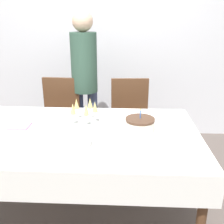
{
  "coord_description": "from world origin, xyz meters",
  "views": [
    {
      "loc": [
        0.32,
        -1.75,
        1.57
      ],
      "look_at": [
        0.22,
        0.11,
        0.89
      ],
      "focal_mm": 42.0,
      "sensor_mm": 36.0,
      "label": 1
    }
  ],
  "objects_px": {
    "dining_chair_far_left": "(60,119)",
    "champagne_tray": "(85,113)",
    "plate_stack_main": "(69,142)",
    "person_standing": "(84,74)",
    "dining_chair_far_right": "(130,120)",
    "birthday_cake": "(140,125)"
  },
  "relations": [
    {
      "from": "birthday_cake",
      "to": "dining_chair_far_left",
      "type": "bearing_deg",
      "value": 134.87
    },
    {
      "from": "dining_chair_far_left",
      "to": "champagne_tray",
      "type": "bearing_deg",
      "value": -60.35
    },
    {
      "from": "plate_stack_main",
      "to": "birthday_cake",
      "type": "bearing_deg",
      "value": 29.66
    },
    {
      "from": "birthday_cake",
      "to": "person_standing",
      "type": "distance_m",
      "value": 1.15
    },
    {
      "from": "champagne_tray",
      "to": "plate_stack_main",
      "type": "bearing_deg",
      "value": -96.26
    },
    {
      "from": "plate_stack_main",
      "to": "person_standing",
      "type": "distance_m",
      "value": 1.28
    },
    {
      "from": "person_standing",
      "to": "dining_chair_far_left",
      "type": "bearing_deg",
      "value": -145.12
    },
    {
      "from": "dining_chair_far_right",
      "to": "birthday_cake",
      "type": "height_order",
      "value": "dining_chair_far_right"
    },
    {
      "from": "dining_chair_far_left",
      "to": "dining_chair_far_right",
      "type": "bearing_deg",
      "value": 0.0
    },
    {
      "from": "dining_chair_far_left",
      "to": "champagne_tray",
      "type": "height_order",
      "value": "dining_chair_far_left"
    },
    {
      "from": "plate_stack_main",
      "to": "champagne_tray",
      "type": "bearing_deg",
      "value": 83.74
    },
    {
      "from": "champagne_tray",
      "to": "person_standing",
      "type": "height_order",
      "value": "person_standing"
    },
    {
      "from": "dining_chair_far_right",
      "to": "person_standing",
      "type": "height_order",
      "value": "person_standing"
    },
    {
      "from": "dining_chair_far_right",
      "to": "champagne_tray",
      "type": "distance_m",
      "value": 0.84
    },
    {
      "from": "dining_chair_far_right",
      "to": "birthday_cake",
      "type": "xyz_separation_m",
      "value": [
        0.06,
        -0.82,
        0.3
      ]
    },
    {
      "from": "champagne_tray",
      "to": "person_standing",
      "type": "bearing_deg",
      "value": 98.47
    },
    {
      "from": "plate_stack_main",
      "to": "person_standing",
      "type": "bearing_deg",
      "value": 93.74
    },
    {
      "from": "plate_stack_main",
      "to": "person_standing",
      "type": "height_order",
      "value": "person_standing"
    },
    {
      "from": "dining_chair_far_right",
      "to": "person_standing",
      "type": "bearing_deg",
      "value": 160.25
    },
    {
      "from": "dining_chair_far_right",
      "to": "champagne_tray",
      "type": "relative_size",
      "value": 3.25
    },
    {
      "from": "dining_chair_far_left",
      "to": "birthday_cake",
      "type": "height_order",
      "value": "dining_chair_far_left"
    },
    {
      "from": "dining_chair_far_left",
      "to": "person_standing",
      "type": "distance_m",
      "value": 0.56
    }
  ]
}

